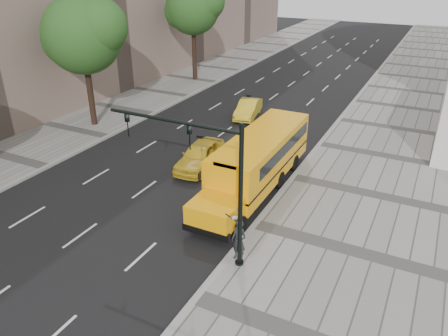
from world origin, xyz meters
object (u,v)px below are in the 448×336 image
at_px(tree_b, 83,34).
at_px(tree_c, 194,7).
at_px(school_bus, 259,157).
at_px(traffic_signal, 208,173).
at_px(pedestrian, 239,241).
at_px(taxi_far, 248,109).
at_px(taxi_near, 200,155).

relative_size(tree_b, tree_c, 0.97).
height_order(school_bus, traffic_signal, traffic_signal).
bearing_deg(school_bus, pedestrian, -73.84).
bearing_deg(taxi_far, taxi_near, -93.38).
xyz_separation_m(tree_b, taxi_near, (10.76, -2.63, -6.06)).
bearing_deg(pedestrian, tree_c, 134.75).
bearing_deg(taxi_far, traffic_signal, -81.22).
distance_m(taxi_far, pedestrian, 18.66).
xyz_separation_m(taxi_near, traffic_signal, (4.83, -7.60, 3.30)).
relative_size(taxi_far, traffic_signal, 0.65).
distance_m(tree_b, taxi_near, 12.62).
height_order(tree_c, taxi_far, tree_c).
relative_size(tree_b, school_bus, 0.83).
relative_size(tree_b, taxi_far, 2.29).
bearing_deg(school_bus, taxi_near, 171.34).
distance_m(tree_b, traffic_signal, 18.85).
bearing_deg(taxi_far, pedestrian, -77.32).
xyz_separation_m(school_bus, traffic_signal, (0.69, -6.97, 2.33)).
bearing_deg(tree_c, school_bus, -51.10).
bearing_deg(taxi_far, school_bus, -73.29).
relative_size(school_bus, taxi_far, 2.76).
height_order(taxi_near, pedestrian, pedestrian).
distance_m(taxi_near, taxi_far, 9.90).
bearing_deg(taxi_far, tree_c, 129.84).
xyz_separation_m(tree_b, traffic_signal, (15.59, -10.23, -2.76)).
bearing_deg(traffic_signal, tree_c, 121.51).
bearing_deg(taxi_near, pedestrian, -55.31).
height_order(taxi_near, taxi_far, taxi_near).
bearing_deg(tree_b, taxi_near, -13.73).
xyz_separation_m(school_bus, taxi_near, (-4.14, 0.63, -0.98)).
xyz_separation_m(tree_b, pedestrian, (16.84, -9.98, -5.75)).
distance_m(taxi_far, traffic_signal, 18.75).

